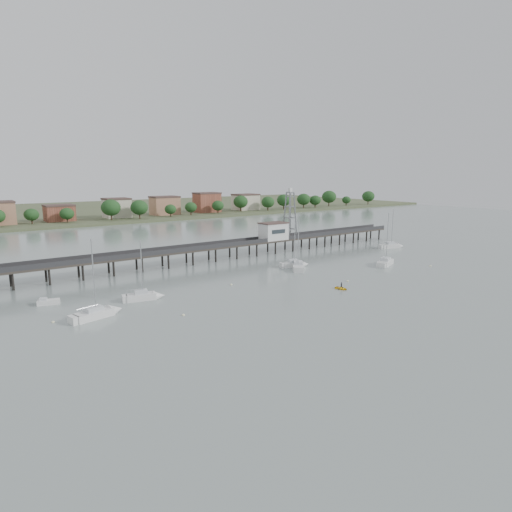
{
  "coord_description": "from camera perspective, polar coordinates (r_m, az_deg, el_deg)",
  "views": [
    {
      "loc": [
        -55.01,
        -40.81,
        23.76
      ],
      "look_at": [
        5.36,
        42.0,
        4.0
      ],
      "focal_mm": 30.0,
      "sensor_mm": 36.0,
      "label": 1
    }
  ],
  "objects": [
    {
      "name": "pier",
      "position": [
        116.56,
        -7.36,
        0.96
      ],
      "size": [
        150.0,
        5.0,
        5.5
      ],
      "color": "#2D2823",
      "rests_on": "ground"
    },
    {
      "name": "far_shore",
      "position": [
        286.71,
        -24.96,
        5.34
      ],
      "size": [
        500.0,
        170.0,
        10.4
      ],
      "color": "#475133",
      "rests_on": "ground"
    },
    {
      "name": "pier_building",
      "position": [
        129.83,
        2.33,
        3.34
      ],
      "size": [
        8.4,
        5.4,
        5.3
      ],
      "color": "silver",
      "rests_on": "ground"
    },
    {
      "name": "white_tender",
      "position": [
        88.16,
        -26.0,
        -5.55
      ],
      "size": [
        4.11,
        2.57,
        1.48
      ],
      "rotation": [
        0.0,
        0.0,
        -0.28
      ],
      "color": "white",
      "rests_on": "ground"
    },
    {
      "name": "sailboat_d",
      "position": [
        119.35,
        17.06,
        -0.74
      ],
      "size": [
        9.21,
        5.63,
        14.61
      ],
      "rotation": [
        0.0,
        0.0,
        0.37
      ],
      "color": "white",
      "rests_on": "ground"
    },
    {
      "name": "ground_plane",
      "position": [
        72.5,
        16.55,
        -8.69
      ],
      "size": [
        500.0,
        500.0,
        0.0
      ],
      "primitive_type": "plane",
      "color": "gray",
      "rests_on": "ground"
    },
    {
      "name": "sailboat_b",
      "position": [
        84.96,
        -14.36,
        -5.22
      ],
      "size": [
        7.55,
        3.64,
        12.1
      ],
      "rotation": [
        0.0,
        0.0,
        -0.22
      ],
      "color": "white",
      "rests_on": "ground"
    },
    {
      "name": "yellow_dinghy",
      "position": [
        91.49,
        11.29,
        -4.36
      ],
      "size": [
        2.13,
        0.86,
        2.9
      ],
      "primitive_type": "imported",
      "rotation": [
        0.0,
        0.0,
        0.13
      ],
      "color": "yellow",
      "rests_on": "ground"
    },
    {
      "name": "mooring_buoys",
      "position": [
        93.68,
        2.53,
        -3.74
      ],
      "size": [
        89.37,
        27.18,
        0.39
      ],
      "color": "#F6F5BF",
      "rests_on": "ground"
    },
    {
      "name": "sailboat_e",
      "position": [
        146.21,
        17.87,
        1.29
      ],
      "size": [
        8.45,
        4.8,
        13.43
      ],
      "rotation": [
        0.0,
        0.0,
        -0.32
      ],
      "color": "white",
      "rests_on": "ground"
    },
    {
      "name": "sailboat_a",
      "position": [
        77.53,
        -19.89,
        -7.11
      ],
      "size": [
        8.9,
        4.45,
        14.1
      ],
      "rotation": [
        0.0,
        0.0,
        0.24
      ],
      "color": "white",
      "rests_on": "ground"
    },
    {
      "name": "sailboat_c",
      "position": [
        110.25,
        5.59,
        -1.25
      ],
      "size": [
        7.95,
        8.88,
        15.2
      ],
      "rotation": [
        0.0,
        0.0,
        0.89
      ],
      "color": "white",
      "rests_on": "ground"
    },
    {
      "name": "sailboat_f",
      "position": [
        111.49,
        5.46,
        -1.1
      ],
      "size": [
        7.63,
        3.95,
        12.19
      ],
      "rotation": [
        0.0,
        0.0,
        -0.26
      ],
      "color": "white",
      "rests_on": "ground"
    },
    {
      "name": "lattice_tower",
      "position": [
        133.44,
        4.54,
        5.44
      ],
      "size": [
        3.2,
        3.2,
        15.5
      ],
      "color": "slate",
      "rests_on": "ground"
    },
    {
      "name": "dinghy_occupant",
      "position": [
        91.49,
        11.29,
        -4.36
      ],
      "size": [
        0.52,
        1.27,
        0.3
      ],
      "primitive_type": "imported",
      "rotation": [
        0.0,
        0.0,
        3.09
      ],
      "color": "black",
      "rests_on": "ground"
    }
  ]
}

